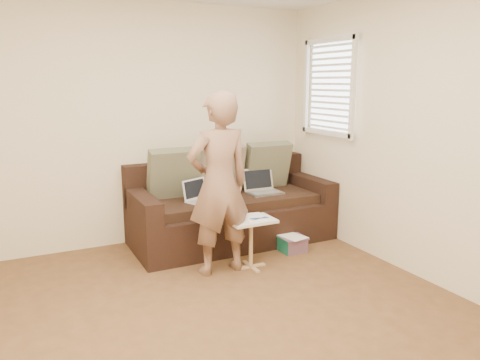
{
  "coord_description": "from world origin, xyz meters",
  "views": [
    {
      "loc": [
        -1.26,
        -2.76,
        1.76
      ],
      "look_at": [
        0.8,
        1.4,
        0.78
      ],
      "focal_mm": 34.99,
      "sensor_mm": 36.0,
      "label": 1
    }
  ],
  "objects_px": {
    "sofa": "(232,204)",
    "side_table": "(251,243)",
    "laptop_silver": "(265,193)",
    "striped_box": "(292,243)",
    "laptop_white": "(203,202)",
    "person": "(219,184)",
    "drinking_glass": "(233,212)"
  },
  "relations": [
    {
      "from": "sofa",
      "to": "side_table",
      "type": "bearing_deg",
      "value": -102.41
    },
    {
      "from": "laptop_silver",
      "to": "side_table",
      "type": "distance_m",
      "value": 0.95
    },
    {
      "from": "side_table",
      "to": "striped_box",
      "type": "xyz_separation_m",
      "value": [
        0.6,
        0.2,
        -0.16
      ]
    },
    {
      "from": "laptop_white",
      "to": "side_table",
      "type": "height_order",
      "value": "laptop_white"
    },
    {
      "from": "laptop_silver",
      "to": "laptop_white",
      "type": "bearing_deg",
      "value": -177.88
    },
    {
      "from": "sofa",
      "to": "laptop_silver",
      "type": "distance_m",
      "value": 0.4
    },
    {
      "from": "sofa",
      "to": "person",
      "type": "height_order",
      "value": "person"
    },
    {
      "from": "side_table",
      "to": "drinking_glass",
      "type": "bearing_deg",
      "value": 137.26
    },
    {
      "from": "laptop_white",
      "to": "drinking_glass",
      "type": "xyz_separation_m",
      "value": [
        0.08,
        -0.57,
        0.03
      ]
    },
    {
      "from": "person",
      "to": "laptop_silver",
      "type": "bearing_deg",
      "value": -143.98
    },
    {
      "from": "laptop_silver",
      "to": "side_table",
      "type": "bearing_deg",
      "value": -127.74
    },
    {
      "from": "drinking_glass",
      "to": "person",
      "type": "bearing_deg",
      "value": -158.85
    },
    {
      "from": "side_table",
      "to": "sofa",
      "type": "bearing_deg",
      "value": 77.59
    },
    {
      "from": "laptop_silver",
      "to": "drinking_glass",
      "type": "xyz_separation_m",
      "value": [
        -0.69,
        -0.6,
        0.03
      ]
    },
    {
      "from": "laptop_silver",
      "to": "person",
      "type": "distance_m",
      "value": 1.14
    },
    {
      "from": "sofa",
      "to": "striped_box",
      "type": "relative_size",
      "value": 8.26
    },
    {
      "from": "laptop_white",
      "to": "striped_box",
      "type": "height_order",
      "value": "laptop_white"
    },
    {
      "from": "side_table",
      "to": "laptop_white",
      "type": "bearing_deg",
      "value": 106.84
    },
    {
      "from": "sofa",
      "to": "laptop_silver",
      "type": "relative_size",
      "value": 5.8
    },
    {
      "from": "side_table",
      "to": "drinking_glass",
      "type": "distance_m",
      "value": 0.35
    },
    {
      "from": "laptop_silver",
      "to": "striped_box",
      "type": "relative_size",
      "value": 1.42
    },
    {
      "from": "sofa",
      "to": "striped_box",
      "type": "height_order",
      "value": "sofa"
    },
    {
      "from": "person",
      "to": "drinking_glass",
      "type": "relative_size",
      "value": 14.07
    },
    {
      "from": "laptop_silver",
      "to": "laptop_white",
      "type": "relative_size",
      "value": 1.18
    },
    {
      "from": "drinking_glass",
      "to": "sofa",
      "type": "bearing_deg",
      "value": 65.42
    },
    {
      "from": "laptop_white",
      "to": "side_table",
      "type": "relative_size",
      "value": 0.66
    },
    {
      "from": "side_table",
      "to": "drinking_glass",
      "type": "xyz_separation_m",
      "value": [
        -0.13,
        0.12,
        0.3
      ]
    },
    {
      "from": "laptop_white",
      "to": "striped_box",
      "type": "xyz_separation_m",
      "value": [
        0.81,
        -0.49,
        -0.44
      ]
    },
    {
      "from": "side_table",
      "to": "striped_box",
      "type": "distance_m",
      "value": 0.65
    },
    {
      "from": "sofa",
      "to": "drinking_glass",
      "type": "xyz_separation_m",
      "value": [
        -0.3,
        -0.66,
        0.12
      ]
    },
    {
      "from": "person",
      "to": "side_table",
      "type": "height_order",
      "value": "person"
    },
    {
      "from": "laptop_silver",
      "to": "drinking_glass",
      "type": "bearing_deg",
      "value": -138.82
    }
  ]
}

